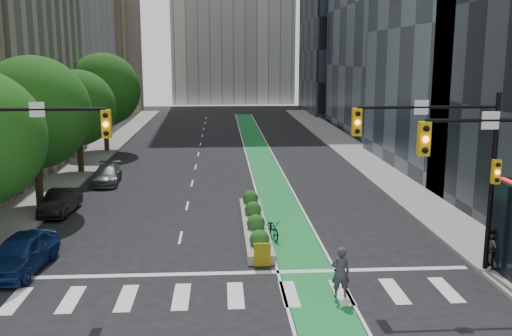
{
  "coord_description": "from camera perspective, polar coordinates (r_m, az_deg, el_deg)",
  "views": [
    {
      "loc": [
        -0.49,
        -20.82,
        8.74
      ],
      "look_at": [
        1.34,
        8.13,
        3.0
      ],
      "focal_mm": 40.0,
      "sensor_mm": 36.0,
      "label": 1
    }
  ],
  "objects": [
    {
      "name": "cyclist",
      "position": [
        21.35,
        8.45,
        -10.29
      ],
      "size": [
        0.73,
        0.51,
        1.93
      ],
      "primitive_type": "imported",
      "rotation": [
        0.0,
        0.0,
        3.21
      ],
      "color": "#3A353F",
      "rests_on": "ground"
    },
    {
      "name": "building_dark_end",
      "position": [
        91.3,
        9.67,
        14.34
      ],
      "size": [
        14.0,
        18.0,
        28.0
      ],
      "primitive_type": "cube",
      "color": "black",
      "rests_on": "ground"
    },
    {
      "name": "signal_right",
      "position": [
        23.51,
        19.39,
        0.91
      ],
      "size": [
        5.82,
        0.51,
        7.2
      ],
      "color": "black",
      "rests_on": "ground"
    },
    {
      "name": "bicycle",
      "position": [
        27.89,
        1.68,
        -6.04
      ],
      "size": [
        0.97,
        1.92,
        0.96
      ],
      "primitive_type": "imported",
      "rotation": [
        0.0,
        0.0,
        0.19
      ],
      "color": "gray",
      "rests_on": "ground"
    },
    {
      "name": "parked_car_left_mid",
      "position": [
        33.83,
        -18.97,
        -3.24
      ],
      "size": [
        1.58,
        4.09,
        1.33
      ],
      "primitive_type": "imported",
      "rotation": [
        0.0,
        0.0,
        -0.04
      ],
      "color": "black",
      "rests_on": "ground"
    },
    {
      "name": "parked_car_left_near",
      "position": [
        25.53,
        -22.42,
        -7.85
      ],
      "size": [
        2.3,
        4.74,
        1.56
      ],
      "primitive_type": "imported",
      "rotation": [
        0.0,
        0.0,
        -0.1
      ],
      "color": "navy",
      "rests_on": "ground"
    },
    {
      "name": "building_tan_far",
      "position": [
        89.09,
        -16.73,
        13.47
      ],
      "size": [
        14.0,
        16.0,
        26.0
      ],
      "primitive_type": "cube",
      "color": "tan",
      "rests_on": "ground"
    },
    {
      "name": "tree_far",
      "position": [
        53.94,
        -14.97,
        7.58
      ],
      "size": [
        6.6,
        6.6,
        9.0
      ],
      "color": "black",
      "rests_on": "ground"
    },
    {
      "name": "bike_lane_paint",
      "position": [
        51.68,
        0.32,
        1.46
      ],
      "size": [
        2.2,
        70.0,
        0.01
      ],
      "primitive_type": "cube",
      "color": "#177E34",
      "rests_on": "ground"
    },
    {
      "name": "pedestrian_far",
      "position": [
        25.97,
        23.87,
        -7.19
      ],
      "size": [
        1.02,
        0.54,
        1.65
      ],
      "primitive_type": "imported",
      "rotation": [
        0.0,
        0.0,
        3.29
      ],
      "color": "gray",
      "rests_on": "sidewalk_right"
    },
    {
      "name": "ground",
      "position": [
        22.59,
        -2.13,
        -11.58
      ],
      "size": [
        160.0,
        160.0,
        0.0
      ],
      "primitive_type": "plane",
      "color": "black",
      "rests_on": "ground"
    },
    {
      "name": "parked_car_left_far",
      "position": [
        40.8,
        -14.7,
        -0.64
      ],
      "size": [
        2.05,
        4.46,
        1.26
      ],
      "primitive_type": "imported",
      "rotation": [
        0.0,
        0.0,
        0.07
      ],
      "color": "#595D5E",
      "rests_on": "ground"
    },
    {
      "name": "tree_midfar",
      "position": [
        44.26,
        -17.42,
        5.76
      ],
      "size": [
        5.6,
        5.6,
        7.76
      ],
      "color": "black",
      "rests_on": "ground"
    },
    {
      "name": "sidewalk_right",
      "position": [
        48.22,
        11.22,
        0.62
      ],
      "size": [
        3.6,
        90.0,
        0.15
      ],
      "primitive_type": "cube",
      "color": "gray",
      "rests_on": "ground"
    },
    {
      "name": "median_planter",
      "position": [
        29.14,
        -0.13,
        -5.5
      ],
      "size": [
        1.2,
        10.26,
        1.1
      ],
      "color": "gray",
      "rests_on": "ground"
    },
    {
      "name": "tree_mid",
      "position": [
        34.61,
        -21.36,
        5.17
      ],
      "size": [
        6.4,
        6.4,
        8.78
      ],
      "color": "black",
      "rests_on": "ground"
    },
    {
      "name": "pedestrian_near",
      "position": [
        25.55,
        22.54,
        -7.39
      ],
      "size": [
        0.81,
        0.94,
        1.65
      ],
      "primitive_type": "imported",
      "rotation": [
        0.0,
        0.0,
        1.3
      ],
      "color": "gray",
      "rests_on": "sidewalk_right"
    },
    {
      "name": "sidewalk_left",
      "position": [
        47.99,
        -17.18,
        0.28
      ],
      "size": [
        3.6,
        90.0,
        0.15
      ],
      "primitive_type": "cube",
      "color": "gray",
      "rests_on": "ground"
    }
  ]
}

